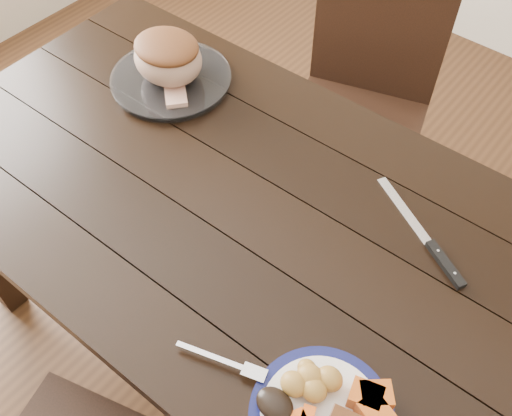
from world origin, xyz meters
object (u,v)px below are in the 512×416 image
Objects in this scene: carving_knife at (434,250)px; dining_table at (236,223)px; roast_joint at (168,59)px; chair_far at (363,95)px; serving_platter at (171,80)px; fork at (228,363)px.

dining_table is at bearing -131.28° from carving_knife.
dining_table is 0.48m from roast_joint.
chair_far reaches higher than carving_knife.
fork is (0.65, -0.51, 0.01)m from serving_platter.
carving_knife is (0.51, -0.57, 0.23)m from chair_far.
fork reaches higher than serving_platter.
fork is (0.34, -1.04, 0.25)m from chair_far.
serving_platter reaches higher than dining_table.
chair_far is at bearing 59.74° from serving_platter.
fork is 0.83m from roast_joint.
dining_table is 9.32× the size of fork.
roast_joint is at bearing 123.78° from fork.
fork reaches higher than carving_knife.
chair_far is 5.34× the size of fork.
chair_far is at bearing 89.78° from fork.
roast_joint is at bearing 153.56° from dining_table.
fork is at bearing -50.87° from dining_table.
carving_knife reaches higher than dining_table.
fork is 0.59× the size of carving_knife.
dining_table is 1.75× the size of chair_far.
roast_joint is (-0.65, 0.51, 0.06)m from fork.
serving_platter is at bearing 153.56° from dining_table.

